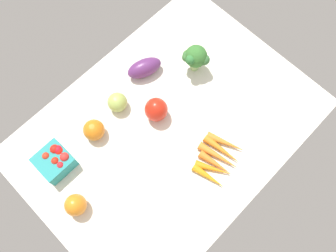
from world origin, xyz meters
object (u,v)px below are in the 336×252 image
object	(u,v)px
eggplant	(144,68)
bell_pepper_orange	(76,205)
carrot_bunch	(218,158)
bell_pepper_red	(156,110)
berry_basket	(55,160)
heirloom_tomato_green	(117,102)
broccoli_head	(195,57)
heirloom_tomato_orange	(94,130)

from	to	relation	value
eggplant	bell_pepper_orange	world-z (taller)	bell_pepper_orange
carrot_bunch	bell_pepper_orange	distance (cm)	49.69
bell_pepper_red	berry_basket	world-z (taller)	bell_pepper_red
bell_pepper_red	heirloom_tomato_green	xyz separation A→B (cm)	(7.43, -12.29, -1.34)
broccoli_head	bell_pepper_orange	xyz separation A→B (cm)	(64.73, 8.43, -3.65)
carrot_bunch	broccoli_head	xyz separation A→B (cm)	(-20.34, -30.57, 6.40)
berry_basket	heirloom_tomato_green	world-z (taller)	berry_basket
bell_pepper_orange	berry_basket	bearing A→B (deg)	-106.03
carrot_bunch	bell_pepper_orange	xyz separation A→B (cm)	(44.40, -22.14, 2.76)
bell_pepper_orange	berry_basket	world-z (taller)	bell_pepper_orange
bell_pepper_orange	heirloom_tomato_orange	distance (cm)	25.90
heirloom_tomato_orange	heirloom_tomato_green	xyz separation A→B (cm)	(-12.84, -1.98, -0.19)
berry_basket	eggplant	bearing A→B (deg)	-174.97
broccoli_head	bell_pepper_red	bearing A→B (deg)	8.69
carrot_bunch	heirloom_tomato_green	size ratio (longest dim) A/B	2.71
eggplant	broccoli_head	world-z (taller)	broccoli_head
berry_basket	heirloom_tomato_orange	size ratio (longest dim) A/B	1.44
berry_basket	heirloom_tomato_green	distance (cm)	29.17
berry_basket	heirloom_tomato_green	size ratio (longest dim) A/B	1.51
carrot_bunch	berry_basket	xyz separation A→B (cm)	(39.71, -38.45, 2.35)
bell_pepper_orange	berry_basket	size ratio (longest dim) A/B	0.77
carrot_bunch	bell_pepper_orange	size ratio (longest dim) A/B	2.32
berry_basket	heirloom_tomato_orange	bearing A→B (deg)	175.94
eggplant	heirloom_tomato_orange	size ratio (longest dim) A/B	1.77
eggplant	carrot_bunch	distance (cm)	42.93
eggplant	carrot_bunch	bearing A→B (deg)	-77.94
eggplant	bell_pepper_red	distance (cm)	18.04
broccoli_head	berry_basket	size ratio (longest dim) A/B	1.14
broccoli_head	eggplant	bearing A→B (deg)	-39.66
carrot_bunch	bell_pepper_red	xyz separation A→B (cm)	(3.12, -26.98, 3.48)
carrot_bunch	heirloom_tomato_orange	distance (cm)	44.09
bell_pepper_orange	heirloom_tomato_orange	size ratio (longest dim) A/B	1.11
carrot_bunch	bell_pepper_red	distance (cm)	27.38
broccoli_head	heirloom_tomato_green	distance (cm)	32.38
berry_basket	heirloom_tomato_orange	distance (cm)	16.35
eggplant	broccoli_head	distance (cm)	19.19
broccoli_head	bell_pepper_orange	distance (cm)	65.38
broccoli_head	heirloom_tomato_orange	xyz separation A→B (cm)	(43.73, -6.73, -4.07)
bell_pepper_red	broccoli_head	world-z (taller)	broccoli_head
bell_pepper_red	heirloom_tomato_green	world-z (taller)	bell_pepper_red
eggplant	heirloom_tomato_green	xyz separation A→B (cm)	(16.53, 3.20, 0.25)
eggplant	heirloom_tomato_green	world-z (taller)	heirloom_tomato_green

